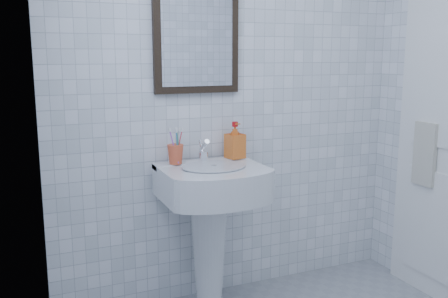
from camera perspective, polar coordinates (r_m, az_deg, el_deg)
name	(u,v)px	position (r m, az deg, el deg)	size (l,w,h in m)	color
wall_back	(233,90)	(2.97, 1.03, 6.77)	(2.20, 0.02, 2.50)	white
wall_left	(58,127)	(1.52, -18.46, 2.44)	(0.02, 2.40, 2.50)	white
washbasin	(210,213)	(2.81, -1.57, -7.36)	(0.56, 0.41, 0.87)	white
faucet	(203,152)	(2.82, -2.38, -0.36)	(0.05, 0.12, 0.14)	white
toothbrush_cup	(175,154)	(2.77, -5.57, -0.61)	(0.09, 0.09, 0.11)	#DD5431
soap_dispenser	(235,140)	(2.90, 1.26, 1.00)	(0.09, 0.10, 0.21)	red
wall_mirror	(197,37)	(2.86, -3.16, 12.62)	(0.50, 0.04, 0.62)	black
towel_ring	(430,124)	(3.20, 22.44, 2.65)	(0.18, 0.18, 0.01)	white
hand_towel	(425,154)	(3.22, 21.96, -0.54)	(0.03, 0.16, 0.38)	beige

